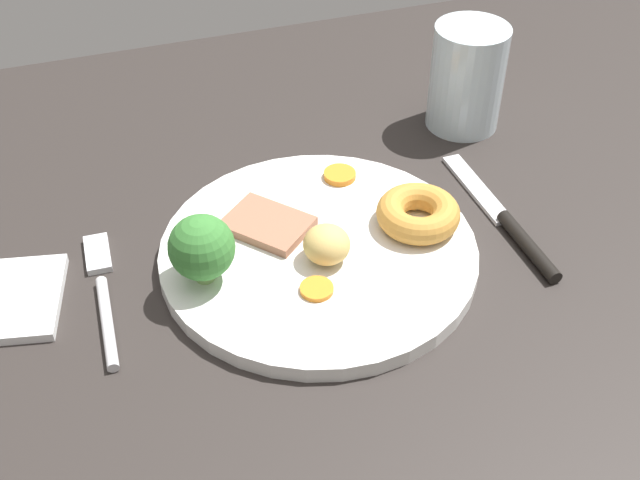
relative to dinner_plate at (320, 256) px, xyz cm
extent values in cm
cube|color=#2B2623|center=(3.34, 0.38, -2.50)|extent=(120.00, 84.00, 3.60)
cylinder|color=white|center=(0.00, 0.00, 0.00)|extent=(26.18, 26.18, 1.40)
cube|color=#9E664C|center=(-3.31, 4.01, 1.10)|extent=(8.36, 8.54, 0.80)
torus|color=#C68938|center=(8.83, 0.68, 1.88)|extent=(7.07, 7.07, 2.36)
ellipsoid|color=#D8B260|center=(0.13, -1.28, 2.25)|extent=(5.27, 5.27, 3.10)
cylinder|color=orange|center=(4.87, 8.75, 0.98)|extent=(2.93, 2.93, 0.56)
cylinder|color=orange|center=(-1.80, -4.50, 0.90)|extent=(2.63, 2.63, 0.40)
cylinder|color=#8CB766|center=(-9.62, -0.35, 1.41)|extent=(1.53, 1.53, 1.42)
sphere|color=#387A33|center=(-9.62, -0.35, 3.93)|extent=(5.17, 5.17, 5.17)
cylinder|color=silver|center=(-17.61, -1.64, -0.25)|extent=(1.23, 9.53, 0.90)
cube|color=silver|center=(-17.33, 6.60, -0.40)|extent=(2.15, 4.57, 0.60)
cylinder|color=black|center=(16.93, -4.36, -0.10)|extent=(1.34, 8.52, 1.20)
cube|color=silver|center=(16.78, 4.64, -0.50)|extent=(1.87, 10.53, 0.40)
cylinder|color=silver|center=(20.52, 15.34, 4.59)|extent=(7.32, 7.32, 10.57)
camera|label=1|loc=(-15.77, -46.31, 44.11)|focal=44.96mm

